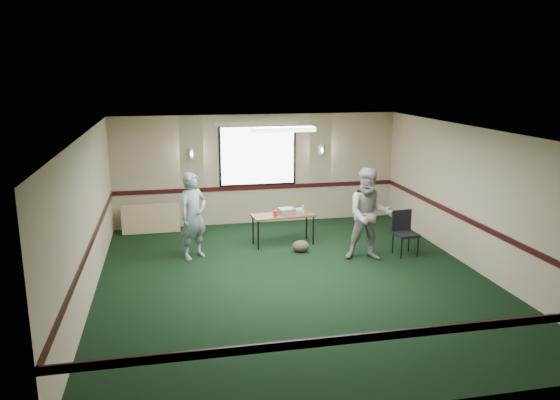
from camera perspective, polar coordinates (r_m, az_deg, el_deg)
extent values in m
plane|color=black|center=(10.04, 1.53, -8.36)|extent=(8.00, 8.00, 0.00)
plane|color=tan|center=(13.47, -2.35, 3.21)|extent=(7.00, 0.00, 7.00)
plane|color=tan|center=(6.00, 10.54, -10.05)|extent=(7.00, 0.00, 7.00)
plane|color=tan|center=(9.48, -19.50, -1.88)|extent=(0.00, 8.00, 8.00)
plane|color=tan|center=(10.96, 19.69, 0.09)|extent=(0.00, 8.00, 8.00)
plane|color=white|center=(9.39, 1.63, 7.14)|extent=(8.00, 8.00, 0.00)
cube|color=black|center=(13.54, -2.32, 1.32)|extent=(7.00, 0.03, 0.10)
cube|color=black|center=(6.21, 10.31, -13.82)|extent=(7.00, 0.03, 0.10)
cube|color=black|center=(9.60, -19.20, -4.47)|extent=(0.03, 8.00, 0.10)
cube|color=black|center=(11.06, 19.44, -2.18)|extent=(0.03, 8.00, 0.10)
cube|color=black|center=(13.38, -2.35, 4.67)|extent=(1.90, 0.01, 1.50)
cube|color=white|center=(13.38, -2.34, 4.66)|extent=(1.80, 0.02, 1.40)
cube|color=#CBAE8F|center=(13.29, -2.37, 7.95)|extent=(2.05, 0.08, 0.10)
cylinder|color=silver|center=(13.17, -9.23, 4.81)|extent=(0.16, 0.16, 0.25)
cylinder|color=silver|center=(13.69, 4.32, 5.26)|extent=(0.16, 0.16, 0.25)
cube|color=white|center=(10.36, 0.34, 7.39)|extent=(1.20, 0.32, 0.08)
cube|color=#4E2616|center=(11.85, 0.33, -1.60)|extent=(1.40, 0.67, 0.04)
cylinder|color=black|center=(11.57, -2.29, -3.73)|extent=(0.03, 0.03, 0.64)
cylinder|color=black|center=(11.94, 3.50, -3.20)|extent=(0.03, 0.03, 0.64)
cylinder|color=black|center=(11.97, -2.84, -3.14)|extent=(0.03, 0.03, 0.64)
cylinder|color=black|center=(12.33, 2.78, -2.65)|extent=(0.03, 0.03, 0.64)
cube|color=gray|center=(11.93, 0.69, -1.13)|extent=(0.37, 0.33, 0.11)
cube|color=silver|center=(12.14, 2.00, -1.03)|extent=(0.22, 0.18, 0.05)
cylinder|color=red|center=(11.66, -0.51, -1.43)|extent=(0.09, 0.09, 0.13)
cylinder|color=#89BFE0|center=(11.91, 2.42, -0.99)|extent=(0.05, 0.05, 0.18)
ellipsoid|color=#464028|center=(11.50, 2.18, -4.84)|extent=(0.44, 0.39, 0.25)
torus|color=#DA501B|center=(11.76, 2.09, -5.04)|extent=(0.41, 0.41, 0.02)
cube|color=tan|center=(13.13, -13.34, -1.92)|extent=(1.33, 0.22, 0.68)
cube|color=black|center=(11.52, 13.02, -3.52)|extent=(0.47, 0.47, 0.06)
cube|color=black|center=(11.63, 12.56, -2.07)|extent=(0.44, 0.08, 0.44)
cylinder|color=black|center=(11.34, 12.58, -5.00)|extent=(0.03, 0.03, 0.41)
cylinder|color=black|center=(11.52, 14.22, -4.81)|extent=(0.03, 0.03, 0.41)
cylinder|color=black|center=(11.66, 11.71, -4.46)|extent=(0.03, 0.03, 0.41)
cylinder|color=black|center=(11.83, 13.31, -4.28)|extent=(0.03, 0.03, 0.41)
imported|color=#436993|center=(11.09, -9.05, -1.63)|extent=(0.77, 0.72, 1.76)
imported|color=#7092AF|center=(10.98, 9.29, -1.51)|extent=(1.04, 0.89, 1.87)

